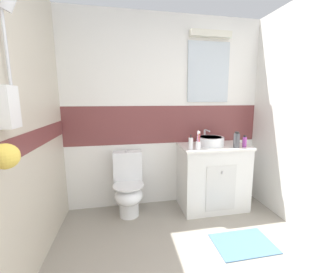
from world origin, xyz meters
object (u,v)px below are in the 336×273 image
toothbrush_cup (198,144)px  soap_dispenser (191,143)px  deodorant_spray_can (245,142)px  mouthwash_bottle (237,140)px  toilet (128,186)px  sink_basin (210,141)px

toothbrush_cup → soap_dispenser: 0.09m
deodorant_spray_can → mouthwash_bottle: size_ratio=0.74×
soap_dispenser → mouthwash_bottle: 0.58m
toilet → deodorant_spray_can: (1.43, -0.21, 0.55)m
mouthwash_bottle → sink_basin: bearing=141.3°
soap_dispenser → deodorant_spray_can: 0.69m
sink_basin → soap_dispenser: sink_basin is taller
toilet → toothbrush_cup: 1.01m
deodorant_spray_can → sink_basin: bearing=152.0°
sink_basin → soap_dispenser: size_ratio=2.21×
sink_basin → mouthwash_bottle: (0.26, -0.20, 0.04)m
toothbrush_cup → soap_dispenser: (-0.09, 0.02, 0.01)m
toilet → deodorant_spray_can: size_ratio=5.45×
deodorant_spray_can → toothbrush_cup: bearing=-179.8°
sink_basin → deodorant_spray_can: bearing=-28.0°
toothbrush_cup → deodorant_spray_can: bearing=0.2°
mouthwash_bottle → soap_dispenser: bearing=177.1°
toilet → soap_dispenser: soap_dispenser is taller
sink_basin → toilet: size_ratio=0.49×
toothbrush_cup → deodorant_spray_can: toothbrush_cup is taller
soap_dispenser → deodorant_spray_can: size_ratio=1.22×
toilet → deodorant_spray_can: bearing=-8.4°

